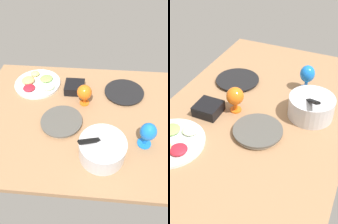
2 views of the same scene
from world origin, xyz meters
The scene contains 8 objects.
ground_plane centered at (0.00, 0.00, -2.00)cm, with size 160.00×104.00×4.00cm, color #99704C.
dinner_plate_left centered at (-19.27, -23.74, 1.05)cm, with size 27.99×27.99×2.02cm.
dinner_plate_right centered at (20.80, 7.95, 1.51)cm, with size 25.81×25.81×2.90cm.
mixing_bowl centered at (-4.51, 28.60, 6.50)cm, with size 24.93×24.93×18.41cm.
fruit_platter centered at (45.09, -28.28, 1.68)cm, with size 33.88×33.88×5.56cm.
hurricane_glass_blue centered at (-28.56, 19.24, 10.44)cm, with size 9.00×9.00×16.61cm.
hurricane_glass_orange centered at (8.24, -11.15, 9.48)cm, with size 9.81×9.81×14.99cm.
square_bowl_black centered at (16.40, -23.94, 3.36)cm, with size 13.79×13.79×6.04cm.
Camera 1 is at (0.50, 88.57, 97.59)cm, focal length 32.64 mm.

